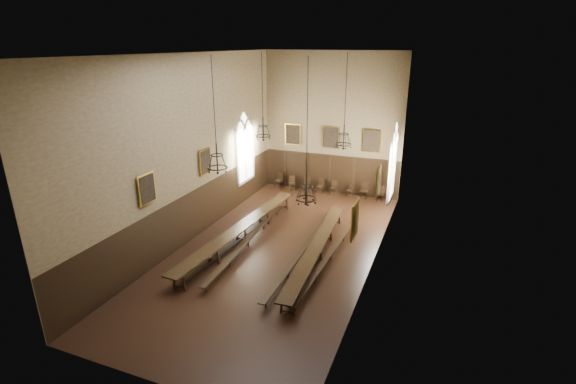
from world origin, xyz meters
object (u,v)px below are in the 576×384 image
Objects in this scene: chair_3 at (320,189)px; chair_4 at (333,191)px; bench_left_inner at (248,242)px; chair_0 at (279,183)px; chandelier_front_left at (217,160)px; bench_left_outer at (234,235)px; bench_right_outer at (331,255)px; chair_5 at (350,192)px; chair_6 at (364,193)px; table_right at (316,253)px; chair_7 at (381,197)px; bench_right_inner at (306,248)px; chair_1 at (292,185)px; chandelier_back_left at (263,130)px; chandelier_front_right at (306,189)px; chandelier_back_right at (344,138)px; table_left at (241,234)px; chair_2 at (307,187)px.

chair_4 is (0.88, -0.05, -0.01)m from chair_3.
chair_4 reaches higher than bench_left_inner.
chair_0 is 0.23× the size of chandelier_front_left.
bench_right_outer reaches higher than bench_left_outer.
bench_right_outer is at bearing -61.12° from chair_3.
bench_left_inner is 9.26m from chair_5.
chair_6 is (4.86, 8.40, 0.05)m from bench_left_outer.
table_right is at bearing -40.40° from chair_0.
chair_7 is (5.95, 8.30, 0.01)m from bench_left_outer.
bench_right_inner is 9.15m from chair_1.
chandelier_back_left reaches higher than bench_right_outer.
chair_7 reaches higher than bench_right_outer.
chair_5 is (4.99, 0.08, -0.05)m from chair_0.
chandelier_front_right reaches higher than bench_right_inner.
chair_6 is (0.37, 8.84, -0.06)m from table_right.
chair_6 reaches higher than chair_3.
bench_left_outer is 2.10× the size of chandelier_back_right.
chair_0 is 2.96m from chair_3.
table_left reaches higher than bench_left_inner.
chandelier_back_left is (-5.30, -5.93, 4.94)m from chair_7.
chandelier_front_left reaches higher than chair_0.
table_right is at bearing -1.00° from bench_left_inner.
chair_6 is (2.89, 0.03, 0.03)m from chair_3.
chair_7 is (6.94, 0.00, -0.04)m from chair_0.
chair_2 is (1.02, 0.05, 0.01)m from chair_1.
chair_1 is (-5.13, 8.48, 0.01)m from bench_right_outer.
chair_6 is at bearing 83.07° from bench_right_inner.
chair_7 reaches higher than bench_left_inner.
table_right reaches higher than bench_right_inner.
table_left is 11.73× the size of chair_1.
chair_3 is 0.21× the size of chandelier_back_right.
chair_3 is (-2.52, 8.80, -0.09)m from table_right.
chandelier_front_left is (-4.37, -2.19, 4.59)m from bench_right_outer.
chair_3 is at bearing -164.89° from chair_5.
table_right is 9.16m from chair_3.
chandelier_back_right is at bearing 40.08° from bench_left_inner.
bench_left_outer is 9.29m from chair_5.
chair_7 is (4.94, -0.04, -0.00)m from chair_2.
table_right is 0.68m from bench_right_outer.
chair_0 reaches higher than chair_2.
chair_0 is 1.01× the size of chair_6.
chair_4 is (2.87, 0.02, -0.00)m from chair_1.
chandelier_front_left is (-3.25, -10.77, 4.59)m from chair_5.
chandelier_front_left is (-4.01, -5.16, -0.20)m from chandelier_back_right.
chair_5 is at bearing -176.65° from chair_6.
bench_left_outer is (-4.50, 0.44, -0.11)m from table_right.
chair_4 is at bearing 69.65° from chandelier_back_left.
chair_5 is at bearing 93.24° from table_right.
chandelier_front_left reaches higher than chair_5.
table_right is 10.22× the size of chair_3.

